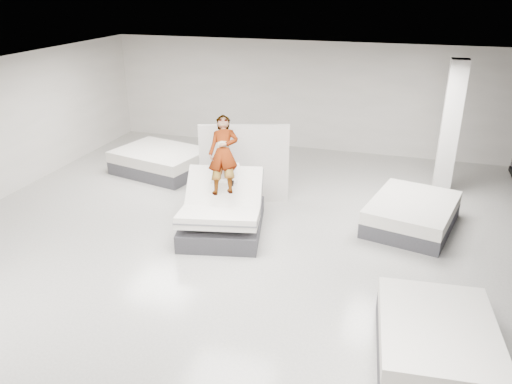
{
  "coord_description": "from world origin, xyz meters",
  "views": [
    {
      "loc": [
        2.98,
        -7.59,
        4.81
      ],
      "look_at": [
        0.36,
        0.94,
        1.0
      ],
      "focal_mm": 35.0,
      "sensor_mm": 36.0,
      "label": 1
    }
  ],
  "objects_px": {
    "remote": "(232,183)",
    "flat_bed_right_near": "(436,341)",
    "divider_panel": "(244,164)",
    "flat_bed_right_far": "(412,214)",
    "flat_bed_left_far": "(161,161)",
    "hero_bed": "(222,214)",
    "person": "(224,167)",
    "column": "(450,129)"
  },
  "relations": [
    {
      "from": "flat_bed_left_far",
      "to": "person",
      "type": "bearing_deg",
      "value": -41.64
    },
    {
      "from": "flat_bed_right_far",
      "to": "flat_bed_left_far",
      "type": "bearing_deg",
      "value": 168.04
    },
    {
      "from": "hero_bed",
      "to": "remote",
      "type": "bearing_deg",
      "value": 6.57
    },
    {
      "from": "column",
      "to": "remote",
      "type": "bearing_deg",
      "value": -139.96
    },
    {
      "from": "person",
      "to": "divider_panel",
      "type": "xyz_separation_m",
      "value": [
        0.02,
        1.27,
        -0.37
      ]
    },
    {
      "from": "divider_panel",
      "to": "flat_bed_left_far",
      "type": "relative_size",
      "value": 0.79
    },
    {
      "from": "divider_panel",
      "to": "remote",
      "type": "bearing_deg",
      "value": -97.86
    },
    {
      "from": "person",
      "to": "flat_bed_left_far",
      "type": "distance_m",
      "value": 3.8
    },
    {
      "from": "column",
      "to": "flat_bed_right_near",
      "type": "bearing_deg",
      "value": -92.48
    },
    {
      "from": "flat_bed_right_near",
      "to": "person",
      "type": "bearing_deg",
      "value": 144.45
    },
    {
      "from": "flat_bed_right_far",
      "to": "flat_bed_right_near",
      "type": "xyz_separation_m",
      "value": [
        0.39,
        -4.04,
        -0.01
      ]
    },
    {
      "from": "hero_bed",
      "to": "person",
      "type": "distance_m",
      "value": 0.96
    },
    {
      "from": "hero_bed",
      "to": "column",
      "type": "height_order",
      "value": "column"
    },
    {
      "from": "person",
      "to": "flat_bed_left_far",
      "type": "height_order",
      "value": "person"
    },
    {
      "from": "divider_panel",
      "to": "flat_bed_right_far",
      "type": "height_order",
      "value": "divider_panel"
    },
    {
      "from": "divider_panel",
      "to": "column",
      "type": "relative_size",
      "value": 0.64
    },
    {
      "from": "remote",
      "to": "flat_bed_right_near",
      "type": "bearing_deg",
      "value": -46.88
    },
    {
      "from": "person",
      "to": "flat_bed_right_near",
      "type": "xyz_separation_m",
      "value": [
        4.17,
        -2.98,
        -1.01
      ]
    },
    {
      "from": "hero_bed",
      "to": "flat_bed_right_near",
      "type": "distance_m",
      "value": 4.89
    },
    {
      "from": "person",
      "to": "flat_bed_right_far",
      "type": "relative_size",
      "value": 0.7
    },
    {
      "from": "hero_bed",
      "to": "remote",
      "type": "height_order",
      "value": "hero_bed"
    },
    {
      "from": "flat_bed_right_far",
      "to": "flat_bed_left_far",
      "type": "xyz_separation_m",
      "value": [
        -6.52,
        1.38,
        0.02
      ]
    },
    {
      "from": "column",
      "to": "hero_bed",
      "type": "bearing_deg",
      "value": -141.2
    },
    {
      "from": "remote",
      "to": "column",
      "type": "bearing_deg",
      "value": 27.83
    },
    {
      "from": "person",
      "to": "divider_panel",
      "type": "relative_size",
      "value": 0.83
    },
    {
      "from": "hero_bed",
      "to": "person",
      "type": "height_order",
      "value": "person"
    },
    {
      "from": "remote",
      "to": "flat_bed_right_near",
      "type": "distance_m",
      "value": 4.79
    },
    {
      "from": "hero_bed",
      "to": "flat_bed_left_far",
      "type": "height_order",
      "value": "hero_bed"
    },
    {
      "from": "hero_bed",
      "to": "flat_bed_right_far",
      "type": "relative_size",
      "value": 0.97
    },
    {
      "from": "hero_bed",
      "to": "divider_panel",
      "type": "height_order",
      "value": "divider_panel"
    },
    {
      "from": "divider_panel",
      "to": "flat_bed_right_far",
      "type": "bearing_deg",
      "value": -20.97
    },
    {
      "from": "remote",
      "to": "divider_panel",
      "type": "distance_m",
      "value": 1.6
    },
    {
      "from": "divider_panel",
      "to": "flat_bed_right_near",
      "type": "height_order",
      "value": "divider_panel"
    },
    {
      "from": "person",
      "to": "divider_panel",
      "type": "bearing_deg",
      "value": 77.09
    },
    {
      "from": "column",
      "to": "person",
      "type": "bearing_deg",
      "value": -144.28
    },
    {
      "from": "flat_bed_right_far",
      "to": "flat_bed_right_near",
      "type": "relative_size",
      "value": 1.11
    },
    {
      "from": "remote",
      "to": "column",
      "type": "height_order",
      "value": "column"
    },
    {
      "from": "flat_bed_left_far",
      "to": "flat_bed_right_far",
      "type": "bearing_deg",
      "value": -11.96
    },
    {
      "from": "divider_panel",
      "to": "flat_bed_left_far",
      "type": "height_order",
      "value": "divider_panel"
    },
    {
      "from": "hero_bed",
      "to": "flat_bed_right_near",
      "type": "xyz_separation_m",
      "value": [
        4.1,
        -2.66,
        -0.12
      ]
    },
    {
      "from": "hero_bed",
      "to": "divider_panel",
      "type": "distance_m",
      "value": 1.68
    },
    {
      "from": "flat_bed_right_near",
      "to": "hero_bed",
      "type": "bearing_deg",
      "value": 147.04
    }
  ]
}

